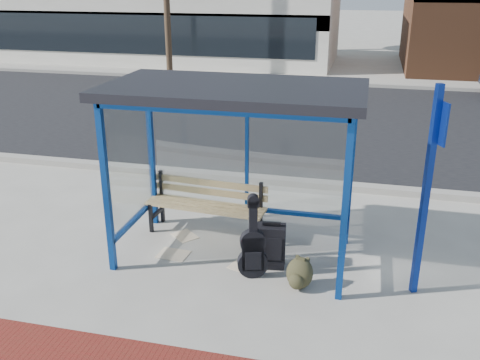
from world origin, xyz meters
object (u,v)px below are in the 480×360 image
(bench, at_px, (206,203))
(backpack, at_px, (299,274))
(suitcase, at_px, (271,246))
(guitar_bag, at_px, (253,249))

(bench, height_order, backpack, bench)
(suitcase, height_order, backpack, suitcase)
(guitar_bag, distance_m, backpack, 0.67)
(guitar_bag, xyz_separation_m, backpack, (0.63, -0.13, -0.21))
(suitcase, bearing_deg, backpack, -52.03)
(bench, height_order, guitar_bag, guitar_bag)
(guitar_bag, relative_size, suitcase, 1.66)
(guitar_bag, bearing_deg, backpack, -29.52)
(bench, bearing_deg, backpack, -33.31)
(bench, xyz_separation_m, backpack, (1.59, -1.24, -0.30))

